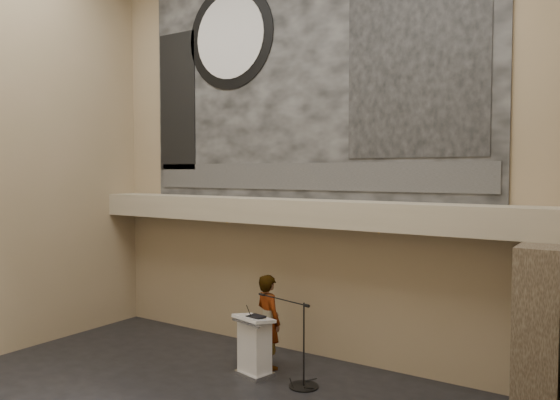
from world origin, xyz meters
The scene contains 17 objects.
wall_back centered at (0.00, 4.00, 4.25)m, with size 10.00×0.02×8.50m, color #897657.
wall_right centered at (5.00, 0.00, 4.25)m, with size 0.02×8.00×8.50m, color #897657.
soffit centered at (0.00, 3.60, 2.95)m, with size 10.00×0.80×0.50m, color gray.
sprinkler_left centered at (-1.60, 3.55, 2.67)m, with size 0.04×0.04×0.06m, color #B2893D.
sprinkler_right centered at (1.90, 3.55, 2.67)m, with size 0.04×0.04×0.06m, color #B2893D.
banner centered at (0.00, 3.97, 5.70)m, with size 8.00×0.05×5.00m, color black.
banner_text_strip centered at (0.00, 3.93, 3.65)m, with size 7.76×0.02×0.55m, color #313131.
banner_clock_rim centered at (-1.80, 3.93, 6.70)m, with size 2.30×2.30×0.02m, color black.
banner_clock_face centered at (-1.80, 3.91, 6.70)m, with size 1.84×1.84×0.02m, color silver.
banner_building_print centered at (2.40, 3.93, 5.80)m, with size 2.60×0.02×3.60m, color black.
banner_brick_print centered at (-3.40, 3.93, 5.40)m, with size 1.10×0.02×3.20m, color black.
stone_pier centered at (4.65, 3.15, 1.35)m, with size 0.60×1.40×2.70m, color #3E3326.
lectern centered at (-0.02, 2.39, 0.55)m, with size 0.79×0.64×1.13m.
binder centered at (0.05, 2.34, 1.12)m, with size 0.30×0.24×0.04m, color black.
papers centered at (-0.11, 2.34, 1.10)m, with size 0.21×0.29×0.01m, color silver.
speaker_person centered at (-0.05, 2.88, 0.90)m, with size 0.65×0.43×1.79m, color silver.
mic_stand centered at (0.97, 2.44, 0.22)m, with size 1.40×0.54×1.48m.
Camera 1 is at (5.81, -5.55, 3.75)m, focal length 35.00 mm.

